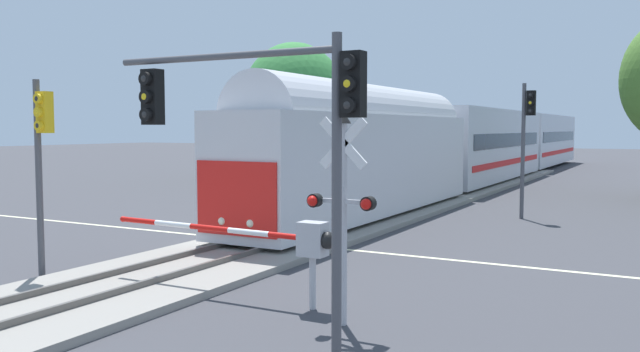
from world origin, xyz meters
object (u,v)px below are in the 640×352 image
Objects in this scene: crossing_signal_mast at (343,196)px; traffic_signal_near_right at (265,116)px; pine_left_background at (294,101)px; crossing_gate_near at (285,239)px; traffic_signal_median at (41,146)px; commuter_train at (486,143)px; traffic_signal_far_side at (527,128)px.

traffic_signal_near_right reaches higher than crossing_signal_mast.
crossing_signal_mast is 34.47m from pine_left_background.
pine_left_background reaches higher than crossing_gate_near.
crossing_signal_mast is 8.19m from traffic_signal_median.
traffic_signal_median is at bearing 167.20° from traffic_signal_near_right.
pine_left_background is (-12.68, -3.65, 2.87)m from commuter_train.
commuter_train is at bearing 16.08° from pine_left_background.
commuter_train reaches higher than crossing_gate_near.
crossing_gate_near is (3.94, -31.98, -1.35)m from commuter_train.
traffic_signal_far_side is at bearing 89.57° from crossing_signal_mast.
pine_left_background is at bearing -163.92° from commuter_train.
traffic_signal_far_side reaches higher than crossing_signal_mast.
crossing_signal_mast is at bearing 74.24° from traffic_signal_near_right.
traffic_signal_median is 0.50× the size of pine_left_background.
pine_left_background is at bearing 109.22° from traffic_signal_median.
traffic_signal_far_side is (1.80, 15.76, 2.30)m from crossing_gate_near.
traffic_signal_near_right is (-0.51, -1.81, 1.45)m from crossing_signal_mast.
traffic_signal_median is (-6.47, -0.78, 1.88)m from crossing_gate_near.
commuter_train is 17.23m from traffic_signal_far_side.
pine_left_background is at bearing 120.39° from crossing_gate_near.
crossing_gate_near is at bearing -96.52° from traffic_signal_far_side.
traffic_signal_near_right is 1.06× the size of traffic_signal_median.
traffic_signal_median is (-8.15, -0.07, 0.83)m from crossing_signal_mast.
traffic_signal_near_right is (5.11, -34.50, 1.15)m from commuter_train.
pine_left_background reaches higher than commuter_train.
traffic_signal_far_side is 0.57× the size of pine_left_background.
traffic_signal_far_side is (0.12, 16.47, 1.25)m from crossing_signal_mast.
traffic_signal_near_right is at bearing -12.80° from traffic_signal_median.
traffic_signal_near_right is (-0.63, -18.28, 0.20)m from traffic_signal_far_side.
pine_left_background reaches higher than traffic_signal_near_right.
crossing_gate_near is 1.46× the size of crossing_signal_mast.
crossing_signal_mast reaches higher than crossing_gate_near.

